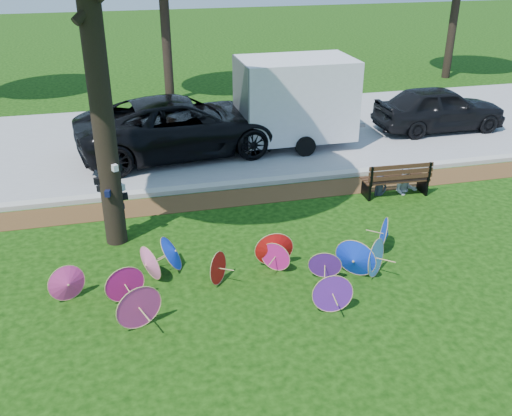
{
  "coord_description": "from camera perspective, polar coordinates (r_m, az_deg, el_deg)",
  "views": [
    {
      "loc": [
        -2.02,
        -8.09,
        5.89
      ],
      "look_at": [
        0.5,
        2.0,
        0.9
      ],
      "focal_mm": 40.0,
      "sensor_mm": 36.0,
      "label": 1
    }
  ],
  "objects": [
    {
      "name": "ground",
      "position": [
        10.21,
        0.0,
        -9.6
      ],
      "size": [
        90.0,
        90.0,
        0.0
      ],
      "primitive_type": "plane",
      "color": "black",
      "rests_on": "ground"
    },
    {
      "name": "mulch_strip",
      "position": [
        14.04,
        -4.46,
        0.77
      ],
      "size": [
        90.0,
        1.0,
        0.01
      ],
      "primitive_type": "cube",
      "color": "#472D16",
      "rests_on": "ground"
    },
    {
      "name": "curb",
      "position": [
        14.65,
        -4.94,
        2.08
      ],
      "size": [
        90.0,
        0.3,
        0.12
      ],
      "primitive_type": "cube",
      "color": "#B7B5AD",
      "rests_on": "ground"
    },
    {
      "name": "street",
      "position": [
        18.52,
        -7.09,
        6.9
      ],
      "size": [
        90.0,
        8.0,
        0.01
      ],
      "primitive_type": "cube",
      "color": "gray",
      "rests_on": "ground"
    },
    {
      "name": "parasol_pile",
      "position": [
        10.58,
        -0.47,
        -5.86
      ],
      "size": [
        6.84,
        2.59,
        0.83
      ],
      "color": "#1036E3",
      "rests_on": "ground"
    },
    {
      "name": "black_van",
      "position": [
        16.98,
        -7.45,
        8.12
      ],
      "size": [
        6.37,
        3.5,
        1.69
      ],
      "primitive_type": "imported",
      "rotation": [
        0.0,
        0.0,
        1.69
      ],
      "color": "black",
      "rests_on": "ground"
    },
    {
      "name": "dark_pickup",
      "position": [
        20.0,
        17.87,
        9.46
      ],
      "size": [
        4.31,
        1.74,
        1.47
      ],
      "primitive_type": "imported",
      "rotation": [
        0.0,
        0.0,
        1.57
      ],
      "color": "black",
      "rests_on": "ground"
    },
    {
      "name": "cargo_trailer",
      "position": [
        17.5,
        3.99,
        10.93
      ],
      "size": [
        3.35,
        2.13,
        2.94
      ],
      "primitive_type": "cube",
      "rotation": [
        0.0,
        0.0,
        -0.0
      ],
      "color": "silver",
      "rests_on": "ground"
    },
    {
      "name": "park_bench",
      "position": [
        14.61,
        13.71,
        2.97
      ],
      "size": [
        1.72,
        0.71,
        0.88
      ],
      "primitive_type": null,
      "rotation": [
        0.0,
        0.0,
        -0.04
      ],
      "color": "black",
      "rests_on": "ground"
    },
    {
      "name": "person_left",
      "position": [
        14.46,
        12.42,
        3.28
      ],
      "size": [
        0.44,
        0.34,
        1.08
      ],
      "primitive_type": "imported",
      "rotation": [
        0.0,
        0.0,
        0.22
      ],
      "color": "#333746",
      "rests_on": "ground"
    },
    {
      "name": "person_right",
      "position": [
        14.74,
        14.91,
        3.82
      ],
      "size": [
        0.69,
        0.58,
        1.26
      ],
      "primitive_type": "imported",
      "rotation": [
        0.0,
        0.0,
        -0.19
      ],
      "color": "silver",
      "rests_on": "ground"
    }
  ]
}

